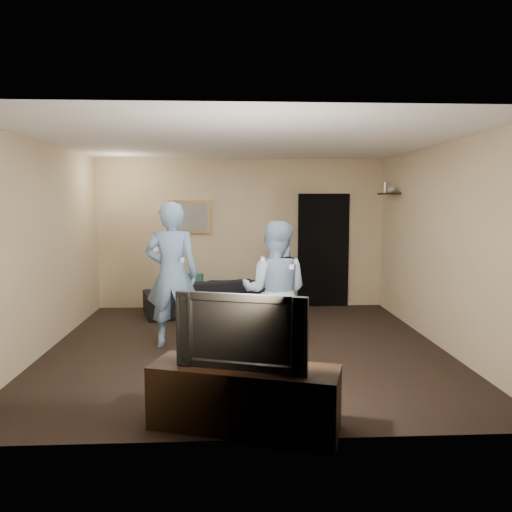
{
  "coord_description": "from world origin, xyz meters",
  "views": [
    {
      "loc": [
        -0.19,
        -6.24,
        1.88
      ],
      "look_at": [
        0.14,
        0.3,
        1.15
      ],
      "focal_mm": 35.0,
      "sensor_mm": 36.0,
      "label": 1
    }
  ],
  "objects": [
    {
      "name": "wall_shelf",
      "position": [
        2.39,
        1.8,
        1.99
      ],
      "size": [
        0.2,
        0.6,
        0.03
      ],
      "primitive_type": "cube",
      "color": "black",
      "rests_on": "wall_right"
    },
    {
      "name": "ground",
      "position": [
        0.0,
        0.0,
        0.0
      ],
      "size": [
        5.0,
        5.0,
        0.0
      ],
      "primitive_type": "plane",
      "color": "black",
      "rests_on": "ground"
    },
    {
      "name": "wii_player_left",
      "position": [
        -0.95,
        0.15,
        0.94
      ],
      "size": [
        0.7,
        0.53,
        1.87
      ],
      "color": "#7BA7D6",
      "rests_on": "ground"
    },
    {
      "name": "painting_frame",
      "position": [
        -0.9,
        2.48,
        1.6
      ],
      "size": [
        0.72,
        0.05,
        0.57
      ],
      "primitive_type": "cube",
      "color": "olive",
      "rests_on": "wall_back"
    },
    {
      "name": "throw_pillow",
      "position": [
        -0.85,
        1.99,
        0.48
      ],
      "size": [
        0.41,
        0.24,
        0.39
      ],
      "primitive_type": "cube",
      "rotation": [
        0.0,
        0.0,
        -0.31
      ],
      "color": "#184A3A",
      "rests_on": "sofa"
    },
    {
      "name": "sofa",
      "position": [
        -0.61,
        1.99,
        0.29
      ],
      "size": [
        2.12,
        1.29,
        0.58
      ],
      "primitive_type": "imported",
      "rotation": [
        0.0,
        0.0,
        3.42
      ],
      "color": "black",
      "rests_on": "ground"
    },
    {
      "name": "painting_canvas",
      "position": [
        -0.9,
        2.45,
        1.6
      ],
      "size": [
        0.62,
        0.01,
        0.47
      ],
      "primitive_type": "cube",
      "color": "slate",
      "rests_on": "painting_frame"
    },
    {
      "name": "tv_console",
      "position": [
        -0.08,
        -2.27,
        0.25
      ],
      "size": [
        1.63,
        0.94,
        0.55
      ],
      "primitive_type": "cube",
      "rotation": [
        0.0,
        0.0,
        -0.3
      ],
      "color": "black",
      "rests_on": "ground"
    },
    {
      "name": "doorway",
      "position": [
        1.45,
        2.47,
        1.0
      ],
      "size": [
        0.9,
        0.06,
        2.0
      ],
      "primitive_type": "cube",
      "color": "black",
      "rests_on": "ground"
    },
    {
      "name": "television",
      "position": [
        -0.08,
        -2.27,
        0.84
      ],
      "size": [
        1.07,
        0.46,
        0.62
      ],
      "primitive_type": "imported",
      "rotation": [
        0.0,
        0.0,
        -0.3
      ],
      "color": "black",
      "rests_on": "tv_console"
    },
    {
      "name": "shelf_vase",
      "position": [
        2.39,
        1.65,
        2.07
      ],
      "size": [
        0.16,
        0.16,
        0.14
      ],
      "primitive_type": "imported",
      "rotation": [
        0.0,
        0.0,
        0.26
      ],
      "color": "#A2A2A6",
      "rests_on": "wall_shelf"
    },
    {
      "name": "wall_back",
      "position": [
        0.0,
        2.5,
        1.3
      ],
      "size": [
        5.0,
        0.04,
        2.6
      ],
      "primitive_type": "cube",
      "color": "tan",
      "rests_on": "ground"
    },
    {
      "name": "ceiling",
      "position": [
        0.0,
        0.0,
        2.6
      ],
      "size": [
        5.0,
        5.0,
        0.04
      ],
      "primitive_type": "cube",
      "color": "silver",
      "rests_on": "wall_back"
    },
    {
      "name": "shelf_figurine",
      "position": [
        2.39,
        2.01,
        2.09
      ],
      "size": [
        0.06,
        0.06,
        0.18
      ],
      "primitive_type": "cylinder",
      "color": "silver",
      "rests_on": "wall_shelf"
    },
    {
      "name": "wall_right",
      "position": [
        2.5,
        0.0,
        1.3
      ],
      "size": [
        0.04,
        5.0,
        2.6
      ],
      "primitive_type": "cube",
      "color": "tan",
      "rests_on": "ground"
    },
    {
      "name": "wii_player_right",
      "position": [
        0.32,
        -0.55,
        0.83
      ],
      "size": [
        0.93,
        0.8,
        1.65
      ],
      "color": "#99BCDF",
      "rests_on": "ground"
    },
    {
      "name": "wall_front",
      "position": [
        0.0,
        -2.5,
        1.3
      ],
      "size": [
        5.0,
        0.04,
        2.6
      ],
      "primitive_type": "cube",
      "color": "tan",
      "rests_on": "ground"
    },
    {
      "name": "light_switch",
      "position": [
        0.85,
        2.48,
        1.3
      ],
      "size": [
        0.08,
        0.02,
        0.12
      ],
      "primitive_type": "cube",
      "color": "silver",
      "rests_on": "wall_back"
    },
    {
      "name": "wall_left",
      "position": [
        -2.5,
        0.0,
        1.3
      ],
      "size": [
        0.04,
        5.0,
        2.6
      ],
      "primitive_type": "cube",
      "color": "tan",
      "rests_on": "ground"
    }
  ]
}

